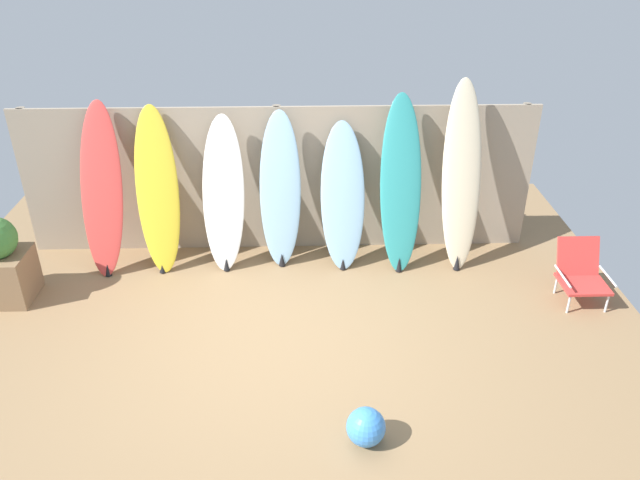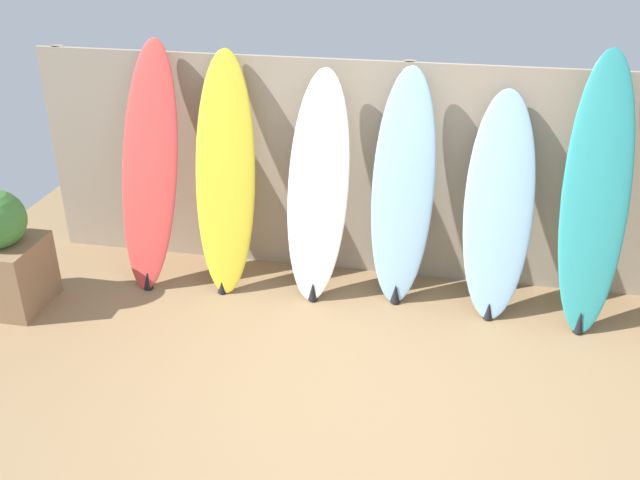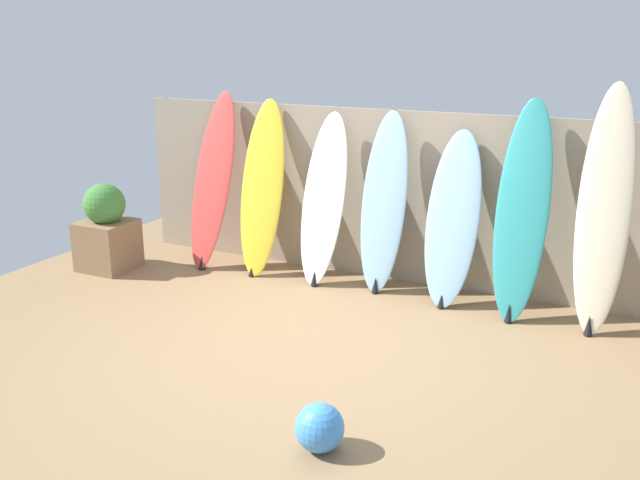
# 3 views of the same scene
# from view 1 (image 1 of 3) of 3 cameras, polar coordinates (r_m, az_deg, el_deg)

# --- Properties ---
(ground) EXTENTS (7.68, 7.68, 0.00)m
(ground) POSITION_cam_1_polar(r_m,az_deg,el_deg) (6.25, -4.06, -9.50)
(ground) COLOR #8E704C
(fence_back) EXTENTS (6.08, 0.11, 1.80)m
(fence_back) POSITION_cam_1_polar(r_m,az_deg,el_deg) (7.52, -3.79, 5.52)
(fence_back) COLOR gray
(fence_back) RESTS_ON ground
(surfboard_red_0) EXTENTS (0.52, 0.68, 1.93)m
(surfboard_red_0) POSITION_cam_1_polar(r_m,az_deg,el_deg) (7.49, -19.32, 4.18)
(surfboard_red_0) COLOR #D13D38
(surfboard_red_0) RESTS_ON ground
(surfboard_yellow_1) EXTENTS (0.55, 0.67, 1.87)m
(surfboard_yellow_1) POSITION_cam_1_polar(r_m,az_deg,el_deg) (7.37, -14.63, 4.30)
(surfboard_yellow_1) COLOR yellow
(surfboard_yellow_1) RESTS_ON ground
(surfboard_white_2) EXTENTS (0.53, 0.55, 1.77)m
(surfboard_white_2) POSITION_cam_1_polar(r_m,az_deg,el_deg) (7.24, -8.82, 3.99)
(surfboard_white_2) COLOR white
(surfboard_white_2) RESTS_ON ground
(surfboard_skyblue_3) EXTENTS (0.50, 0.44, 1.82)m
(surfboard_skyblue_3) POSITION_cam_1_polar(r_m,az_deg,el_deg) (7.22, -3.65, 4.41)
(surfboard_skyblue_3) COLOR #8CB7D6
(surfboard_skyblue_3) RESTS_ON ground
(surfboard_skyblue_4) EXTENTS (0.53, 0.60, 1.67)m
(surfboard_skyblue_4) POSITION_cam_1_polar(r_m,az_deg,el_deg) (7.23, 2.09, 3.89)
(surfboard_skyblue_4) COLOR #8CB7D6
(surfboard_skyblue_4) RESTS_ON ground
(surfboard_teal_5) EXTENTS (0.49, 0.61, 2.00)m
(surfboard_teal_5) POSITION_cam_1_polar(r_m,az_deg,el_deg) (7.18, 7.39, 4.87)
(surfboard_teal_5) COLOR teal
(surfboard_teal_5) RESTS_ON ground
(surfboard_cream_6) EXTENTS (0.48, 0.61, 2.16)m
(surfboard_cream_6) POSITION_cam_1_polar(r_m,az_deg,el_deg) (7.30, 12.80, 5.51)
(surfboard_cream_6) COLOR beige
(surfboard_cream_6) RESTS_ON ground
(beach_chair) EXTENTS (0.50, 0.56, 0.65)m
(beach_chair) POSITION_cam_1_polar(r_m,az_deg,el_deg) (7.30, 22.74, -2.68)
(beach_chair) COLOR silver
(beach_chair) RESTS_ON ground
(planter_box) EXTENTS (0.55, 0.54, 0.97)m
(planter_box) POSITION_cam_1_polar(r_m,az_deg,el_deg) (7.48, -27.11, -1.87)
(planter_box) COLOR #846647
(planter_box) RESTS_ON ground
(beach_ball) EXTENTS (0.32, 0.32, 0.32)m
(beach_ball) POSITION_cam_1_polar(r_m,az_deg,el_deg) (5.21, 4.22, -16.68)
(beach_ball) COLOR #3F8CE5
(beach_ball) RESTS_ON ground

